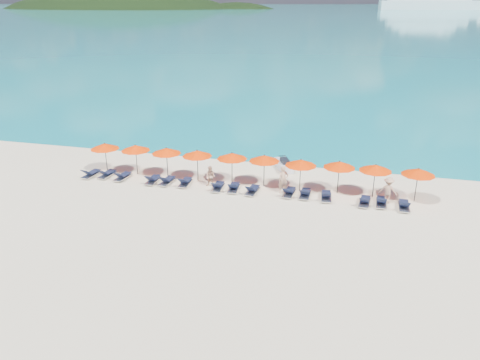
# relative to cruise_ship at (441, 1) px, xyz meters

# --- Properties ---
(ground) EXTENTS (1400.00, 1400.00, 0.00)m
(ground) POSITION_rel_cruise_ship_xyz_m (-82.01, -561.46, -9.32)
(ground) COLOR beige
(sea) EXTENTS (1600.00, 1300.00, 0.01)m
(sea) POSITION_rel_cruise_ship_xyz_m (-82.01, 98.54, -9.31)
(sea) COLOR #1FA9B2
(sea) RESTS_ON ground
(headland_main) EXTENTS (374.00, 242.00, 126.50)m
(headland_main) POSITION_rel_cruise_ship_xyz_m (-382.01, -21.46, -47.32)
(headland_main) COLOR black
(headland_main) RESTS_ON ground
(headland_small) EXTENTS (162.00, 126.00, 85.50)m
(headland_small) POSITION_rel_cruise_ship_xyz_m (-232.01, -1.46, -44.32)
(headland_small) COLOR black
(headland_small) RESTS_ON ground
(cruise_ship) EXTENTS (130.20, 38.71, 35.80)m
(cruise_ship) POSITION_rel_cruise_ship_xyz_m (0.00, 0.00, 0.00)
(cruise_ship) COLOR white
(cruise_ship) RESTS_ON ground
(jetski) EXTENTS (1.86, 2.62, 0.87)m
(jetski) POSITION_rel_cruise_ship_xyz_m (-80.13, -552.47, -8.96)
(jetski) COLOR silver
(jetski) RESTS_ON ground
(beachgoer_a) EXTENTS (0.81, 0.70, 1.86)m
(beachgoer_a) POSITION_rel_cruise_ship_xyz_m (-79.42, -557.05, -8.39)
(beachgoer_a) COLOR tan
(beachgoer_a) RESTS_ON ground
(beachgoer_b) EXTENTS (0.78, 0.53, 1.47)m
(beachgoer_b) POSITION_rel_cruise_ship_xyz_m (-84.42, -557.21, -8.58)
(beachgoer_b) COLOR tan
(beachgoer_b) RESTS_ON ground
(beachgoer_c) EXTENTS (1.22, 0.79, 1.74)m
(beachgoer_c) POSITION_rel_cruise_ship_xyz_m (-72.77, -557.01, -8.45)
(beachgoer_c) COLOR tan
(beachgoer_c) RESTS_ON ground
(umbrella_0) EXTENTS (2.10, 2.10, 2.28)m
(umbrella_0) POSITION_rel_cruise_ship_xyz_m (-92.78, -556.38, -7.30)
(umbrella_0) COLOR black
(umbrella_0) RESTS_ON ground
(umbrella_1) EXTENTS (2.10, 2.10, 2.28)m
(umbrella_1) POSITION_rel_cruise_ship_xyz_m (-90.41, -556.21, -7.30)
(umbrella_1) COLOR black
(umbrella_1) RESTS_ON ground
(umbrella_2) EXTENTS (2.10, 2.10, 2.28)m
(umbrella_2) POSITION_rel_cruise_ship_xyz_m (-87.98, -556.26, -7.30)
(umbrella_2) COLOR black
(umbrella_2) RESTS_ON ground
(umbrella_3) EXTENTS (2.10, 2.10, 2.28)m
(umbrella_3) POSITION_rel_cruise_ship_xyz_m (-85.66, -556.28, -7.30)
(umbrella_3) COLOR black
(umbrella_3) RESTS_ON ground
(umbrella_4) EXTENTS (2.10, 2.10, 2.28)m
(umbrella_4) POSITION_rel_cruise_ship_xyz_m (-83.16, -556.22, -7.30)
(umbrella_4) COLOR black
(umbrella_4) RESTS_ON ground
(umbrella_5) EXTENTS (2.10, 2.10, 2.28)m
(umbrella_5) POSITION_rel_cruise_ship_xyz_m (-80.91, -556.15, -7.30)
(umbrella_5) COLOR black
(umbrella_5) RESTS_ON ground
(umbrella_6) EXTENTS (2.10, 2.10, 2.28)m
(umbrella_6) POSITION_rel_cruise_ship_xyz_m (-78.40, -556.43, -7.30)
(umbrella_6) COLOR black
(umbrella_6) RESTS_ON ground
(umbrella_7) EXTENTS (2.10, 2.10, 2.28)m
(umbrella_7) POSITION_rel_cruise_ship_xyz_m (-75.92, -556.18, -7.30)
(umbrella_7) COLOR black
(umbrella_7) RESTS_ON ground
(umbrella_8) EXTENTS (2.10, 2.10, 2.28)m
(umbrella_8) POSITION_rel_cruise_ship_xyz_m (-73.65, -556.23, -7.30)
(umbrella_8) COLOR black
(umbrella_8) RESTS_ON ground
(umbrella_9) EXTENTS (2.10, 2.10, 2.28)m
(umbrella_9) POSITION_rel_cruise_ship_xyz_m (-71.07, -556.32, -7.30)
(umbrella_9) COLOR black
(umbrella_9) RESTS_ON ground
(lounger_0) EXTENTS (0.79, 1.75, 0.66)m
(lounger_0) POSITION_rel_cruise_ship_xyz_m (-93.42, -557.56, -9.08)
(lounger_0) COLOR silver
(lounger_0) RESTS_ON ground
(lounger_1) EXTENTS (0.76, 1.75, 0.66)m
(lounger_1) POSITION_rel_cruise_ship_xyz_m (-92.28, -557.31, -9.08)
(lounger_1) COLOR silver
(lounger_1) RESTS_ON ground
(lounger_2) EXTENTS (0.77, 1.75, 0.66)m
(lounger_2) POSITION_rel_cruise_ship_xyz_m (-90.95, -557.46, -9.08)
(lounger_2) COLOR silver
(lounger_2) RESTS_ON ground
(lounger_3) EXTENTS (0.64, 1.71, 0.66)m
(lounger_3) POSITION_rel_cruise_ship_xyz_m (-88.58, -557.53, -9.08)
(lounger_3) COLOR silver
(lounger_3) RESTS_ON ground
(lounger_4) EXTENTS (0.75, 1.74, 0.66)m
(lounger_4) POSITION_rel_cruise_ship_xyz_m (-87.53, -557.46, -9.08)
(lounger_4) COLOR silver
(lounger_4) RESTS_ON ground
(lounger_5) EXTENTS (0.72, 1.73, 0.66)m
(lounger_5) POSITION_rel_cruise_ship_xyz_m (-86.20, -557.42, -9.08)
(lounger_5) COLOR silver
(lounger_5) RESTS_ON ground
(lounger_6) EXTENTS (0.70, 1.73, 0.66)m
(lounger_6) POSITION_rel_cruise_ship_xyz_m (-83.79, -557.59, -9.08)
(lounger_6) COLOR silver
(lounger_6) RESTS_ON ground
(lounger_7) EXTENTS (0.79, 1.76, 0.66)m
(lounger_7) POSITION_rel_cruise_ship_xyz_m (-82.70, -557.50, -9.08)
(lounger_7) COLOR silver
(lounger_7) RESTS_ON ground
(lounger_8) EXTENTS (0.75, 1.74, 0.66)m
(lounger_8) POSITION_rel_cruise_ship_xyz_m (-81.37, -557.63, -9.08)
(lounger_8) COLOR silver
(lounger_8) RESTS_ON ground
(lounger_9) EXTENTS (0.75, 1.74, 0.66)m
(lounger_9) POSITION_rel_cruise_ship_xyz_m (-78.97, -557.35, -9.08)
(lounger_9) COLOR silver
(lounger_9) RESTS_ON ground
(lounger_10) EXTENTS (0.63, 1.70, 0.66)m
(lounger_10) POSITION_rel_cruise_ship_xyz_m (-77.92, -557.34, -9.08)
(lounger_10) COLOR silver
(lounger_10) RESTS_ON ground
(lounger_11) EXTENTS (0.77, 1.75, 0.66)m
(lounger_11) POSITION_rel_cruise_ship_xyz_m (-76.54, -557.40, -9.08)
(lounger_11) COLOR silver
(lounger_11) RESTS_ON ground
(lounger_12) EXTENTS (0.78, 1.75, 0.66)m
(lounger_12) POSITION_rel_cruise_ship_xyz_m (-74.14, -557.64, -9.08)
(lounger_12) COLOR silver
(lounger_12) RESTS_ON ground
(lounger_13) EXTENTS (0.65, 1.71, 0.66)m
(lounger_13) POSITION_rel_cruise_ship_xyz_m (-73.12, -557.49, -9.08)
(lounger_13) COLOR silver
(lounger_13) RESTS_ON ground
(lounger_14) EXTENTS (0.63, 1.70, 0.66)m
(lounger_14) POSITION_rel_cruise_ship_xyz_m (-71.78, -557.68, -9.08)
(lounger_14) COLOR silver
(lounger_14) RESTS_ON ground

